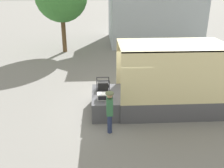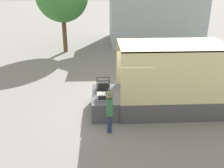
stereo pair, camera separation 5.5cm
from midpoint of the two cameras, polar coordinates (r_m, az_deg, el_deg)
ground_plane at (r=11.63m, az=1.53°, el=-6.04°), size 160.00×160.00×0.00m
box_truck at (r=12.17m, az=20.33°, el=-1.46°), size 6.81×2.45×3.10m
tailgate_deck at (r=11.41m, az=-1.42°, el=-4.21°), size 1.18×2.33×0.86m
microwave at (r=10.66m, az=-1.83°, el=-2.84°), size 0.54×0.35×0.27m
portable_generator at (r=11.62m, az=-1.82°, el=-0.30°), size 0.60×0.50×0.53m
worker_person at (r=9.51m, az=-0.44°, el=-5.62°), size 0.31×0.44×1.73m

